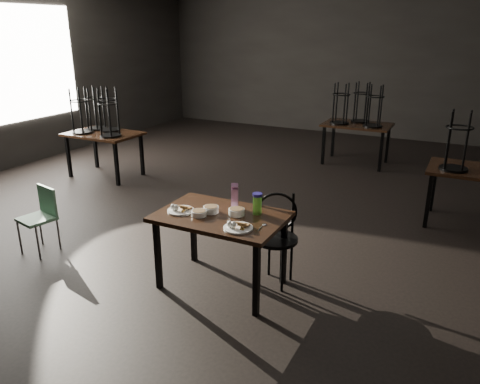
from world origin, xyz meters
The scene contains 15 objects.
room centered at (-0.06, 0.01, 2.33)m, with size 12.00×12.04×3.22m.
main_table centered at (0.39, -1.49, 0.67)m, with size 1.20×0.80×0.75m.
plate_left centered at (0.01, -1.59, 0.77)m, with size 0.26×0.26×0.08m.
plate_right centered at (0.68, -1.71, 0.77)m, with size 0.26×0.26×0.08m.
bowl_near centered at (0.28, -1.48, 0.78)m, with size 0.15×0.15×0.06m.
bowl_far centered at (0.53, -1.43, 0.78)m, with size 0.15×0.15×0.06m.
bowl_big centered at (0.22, -1.61, 0.78)m, with size 0.15×0.15×0.05m.
juice_carton centered at (0.44, -1.30, 0.87)m, with size 0.08×0.08×0.26m.
water_bottle centered at (0.69, -1.32, 0.85)m, with size 0.12×0.12×0.20m.
spoon centered at (0.86, -1.55, 0.75)m, with size 0.04×0.18×0.01m.
bentwood_chair centered at (0.82, -1.15, 0.53)m, with size 0.48×0.47×0.89m.
school_chair centered at (-1.79, -1.72, 0.45)m, with size 0.41×0.41×0.74m.
bg_table_left centered at (-3.14, 0.79, 0.80)m, with size 1.20×0.80×1.48m.
bg_table_right centered at (2.55, 1.20, 0.75)m, with size 1.20×0.80×1.48m.
bg_table_far centered at (0.50, 3.46, 0.78)m, with size 1.20×0.80×1.48m.
Camera 1 is at (2.38, -5.05, 2.41)m, focal length 35.00 mm.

